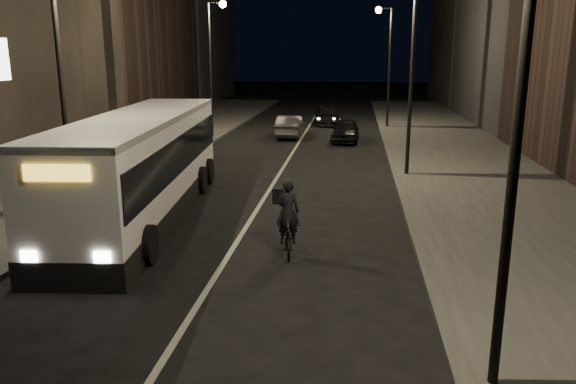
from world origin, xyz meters
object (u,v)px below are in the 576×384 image
(cyclist_on_bicycle, at_px, (288,229))
(car_mid, at_px, (290,126))
(car_near, at_px, (345,130))
(streetlight_right_far, at_px, (386,51))
(streetlight_left_near, at_px, (67,51))
(car_far, at_px, (328,116))
(city_bus, at_px, (142,162))
(streetlight_left_far, at_px, (214,51))
(streetlight_right_near, at_px, (506,50))
(streetlight_right_mid, at_px, (406,51))

(cyclist_on_bicycle, xyz_separation_m, car_mid, (-2.38, 21.25, -0.02))
(cyclist_on_bicycle, bearing_deg, car_near, 77.78)
(streetlight_right_far, xyz_separation_m, streetlight_left_near, (-10.66, -24.00, 0.00))
(car_far, bearing_deg, cyclist_on_bicycle, -94.83)
(streetlight_left_near, bearing_deg, car_mid, 76.68)
(city_bus, height_order, car_far, city_bus)
(car_near, bearing_deg, city_bus, -109.10)
(streetlight_left_near, bearing_deg, car_far, 75.63)
(cyclist_on_bicycle, bearing_deg, car_mid, 87.58)
(car_mid, bearing_deg, cyclist_on_bicycle, 95.55)
(streetlight_left_near, distance_m, streetlight_left_far, 18.00)
(cyclist_on_bicycle, distance_m, car_near, 19.81)
(streetlight_left_near, relative_size, car_mid, 1.94)
(streetlight_right_near, xyz_separation_m, cyclist_on_bicycle, (-3.75, 5.89, -4.65))
(streetlight_right_mid, bearing_deg, streetlight_right_far, 90.00)
(car_mid, bearing_deg, car_far, -108.16)
(car_near, bearing_deg, cyclist_on_bicycle, -91.66)
(city_bus, distance_m, cyclist_on_bicycle, 6.13)
(streetlight_right_far, bearing_deg, streetlight_right_near, -90.00)
(car_near, bearing_deg, streetlight_right_far, 69.65)
(streetlight_right_near, height_order, streetlight_left_far, same)
(streetlight_right_near, distance_m, streetlight_right_mid, 16.00)
(streetlight_right_mid, height_order, city_bus, streetlight_right_mid)
(streetlight_right_mid, distance_m, car_far, 18.87)
(car_near, height_order, car_mid, car_mid)
(streetlight_right_near, xyz_separation_m, streetlight_left_far, (-10.66, 26.00, 0.00))
(car_near, height_order, car_far, car_near)
(streetlight_right_mid, relative_size, streetlight_left_near, 1.00)
(streetlight_left_near, relative_size, city_bus, 0.64)
(streetlight_left_far, bearing_deg, streetlight_right_mid, -43.16)
(streetlight_right_far, relative_size, city_bus, 0.64)
(city_bus, bearing_deg, cyclist_on_bicycle, -35.67)
(streetlight_right_mid, xyz_separation_m, cyclist_on_bicycle, (-3.75, -10.11, -4.65))
(streetlight_left_near, bearing_deg, streetlight_left_far, 90.00)
(streetlight_right_mid, distance_m, streetlight_left_far, 14.62)
(streetlight_left_far, height_order, car_near, streetlight_left_far)
(streetlight_right_far, relative_size, streetlight_left_near, 1.00)
(car_near, bearing_deg, streetlight_right_near, -82.52)
(streetlight_right_near, distance_m, streetlight_left_near, 13.33)
(streetlight_right_near, distance_m, car_near, 26.22)
(streetlight_right_near, relative_size, city_bus, 0.64)
(streetlight_right_mid, height_order, streetlight_left_far, same)
(streetlight_right_near, xyz_separation_m, car_mid, (-6.13, 27.14, -4.67))
(streetlight_left_far, relative_size, cyclist_on_bicycle, 3.82)
(car_mid, bearing_deg, streetlight_left_near, 75.84)
(streetlight_left_near, distance_m, car_near, 19.99)
(city_bus, relative_size, car_far, 2.82)
(car_far, bearing_deg, streetlight_left_near, -109.81)
(streetlight_right_near, relative_size, streetlight_left_far, 1.00)
(streetlight_left_far, bearing_deg, car_mid, 14.12)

